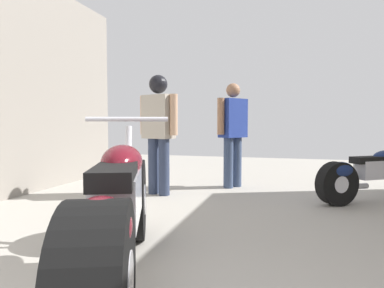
# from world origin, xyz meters

# --- Properties ---
(ground_plane) EXTENTS (14.84, 14.84, 0.00)m
(ground_plane) POSITION_xyz_m (0.00, 3.07, 0.00)
(ground_plane) COLOR #A8A399
(motorcycle_maroon_cruiser) EXTENTS (1.14, 2.23, 1.07)m
(motorcycle_maroon_cruiser) POSITION_xyz_m (-0.46, 2.03, 0.44)
(motorcycle_maroon_cruiser) COLOR black
(motorcycle_maroon_cruiser) RESTS_ON ground_plane
(motorcycle_black_naked) EXTENTS (1.55, 1.14, 0.83)m
(motorcycle_black_naked) POSITION_xyz_m (1.61, 5.00, 0.35)
(motorcycle_black_naked) COLOR black
(motorcycle_black_naked) RESTS_ON ground_plane
(mechanic_in_blue) EXTENTS (0.45, 0.61, 1.65)m
(mechanic_in_blue) POSITION_xyz_m (-0.31, 5.53, 0.93)
(mechanic_in_blue) COLOR #384766
(mechanic_in_blue) RESTS_ON ground_plane
(mechanic_with_helmet) EXTENTS (0.66, 0.37, 1.70)m
(mechanic_with_helmet) POSITION_xyz_m (-1.23, 4.68, 1.02)
(mechanic_with_helmet) COLOR #2D3851
(mechanic_with_helmet) RESTS_ON ground_plane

